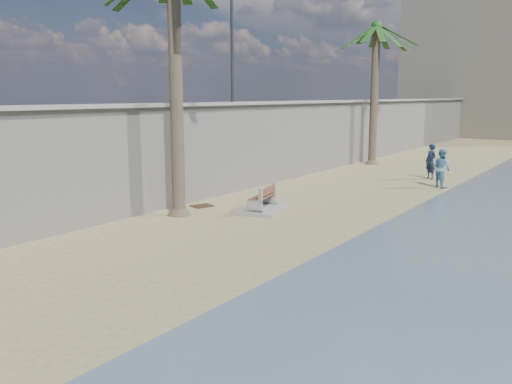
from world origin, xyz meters
The scene contains 9 objects.
ground_plane centered at (0.00, 0.00, 0.00)m, with size 140.00×140.00×0.00m, color #97885C.
seawall centered at (-5.20, 20.00, 1.75)m, with size 0.45×70.00×3.50m, color gray.
wall_cap centered at (-5.20, 20.00, 3.55)m, with size 0.80×70.00×0.12m, color gray.
bench_far centered at (-2.06, 9.62, 0.36)m, with size 1.78×2.23×0.82m.
palm_back centered at (-4.05, 23.70, 7.47)m, with size 5.00×5.00×8.49m.
streetlight centered at (-5.10, 12.00, 6.64)m, with size 0.28×0.28×5.12m.
person_a centered at (0.42, 19.96, 0.95)m, with size 0.69×0.46×1.90m, color #131E35.
person_b centered at (1.52, 17.90, 0.92)m, with size 0.88×0.68×1.83m, color teal.
debris_c centered at (-4.25, 9.06, 0.01)m, with size 0.72×0.58×0.03m, color #382616.
Camera 1 is at (8.01, -5.26, 3.87)m, focal length 38.00 mm.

